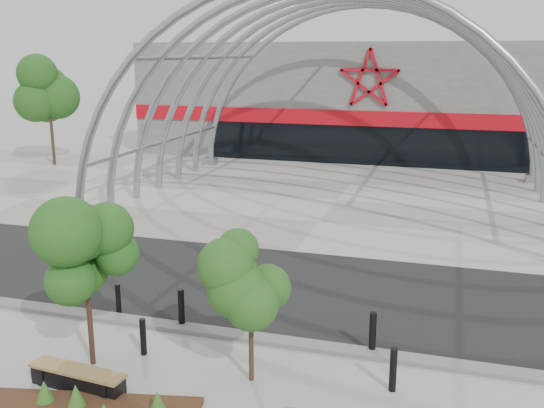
{
  "coord_description": "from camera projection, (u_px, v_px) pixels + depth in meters",
  "views": [
    {
      "loc": [
        5.42,
        -14.04,
        7.34
      ],
      "look_at": [
        0.0,
        4.0,
        2.6
      ],
      "focal_mm": 40.0,
      "sensor_mm": 36.0,
      "label": 1
    }
  ],
  "objects": [
    {
      "name": "bollard_2",
      "position": [
        181.0,
        308.0,
        16.5
      ],
      "size": [
        0.18,
        0.18,
        1.1
      ],
      "primitive_type": "cylinder",
      "color": "black",
      "rests_on": "ground"
    },
    {
      "name": "arena_building",
      "position": [
        382.0,
        97.0,
        46.44
      ],
      "size": [
        34.0,
        15.24,
        8.0
      ],
      "color": "slate",
      "rests_on": "ground"
    },
    {
      "name": "bollard_4",
      "position": [
        393.0,
        370.0,
        13.39
      ],
      "size": [
        0.16,
        0.16,
        1.02
      ],
      "primitive_type": "cylinder",
      "color": "black",
      "rests_on": "ground"
    },
    {
      "name": "bollard_0",
      "position": [
        118.0,
        299.0,
        17.34
      ],
      "size": [
        0.15,
        0.15,
        0.92
      ],
      "primitive_type": "cylinder",
      "color": "black",
      "rests_on": "ground"
    },
    {
      "name": "forecourt",
      "position": [
        337.0,
        200.0,
        30.74
      ],
      "size": [
        60.0,
        17.0,
        0.04
      ],
      "primitive_type": "cube",
      "color": "gray",
      "rests_on": "ground"
    },
    {
      "name": "bg_tree_0",
      "position": [
        49.0,
        95.0,
        39.37
      ],
      "size": [
        3.0,
        3.0,
        6.45
      ],
      "color": "black",
      "rests_on": "ground"
    },
    {
      "name": "bollard_3",
      "position": [
        373.0,
        333.0,
        15.07
      ],
      "size": [
        0.17,
        0.17,
        1.09
      ],
      "primitive_type": "cylinder",
      "color": "black",
      "rests_on": "ground"
    },
    {
      "name": "vault_canopy",
      "position": [
        337.0,
        200.0,
        30.74
      ],
      "size": [
        20.8,
        15.8,
        20.36
      ],
      "color": "gray",
      "rests_on": "ground"
    },
    {
      "name": "bench_0",
      "position": [
        78.0,
        379.0,
        13.52
      ],
      "size": [
        2.38,
        0.72,
        0.49
      ],
      "color": "black",
      "rests_on": "ground"
    },
    {
      "name": "street_tree_0",
      "position": [
        84.0,
        250.0,
        13.99
      ],
      "size": [
        1.76,
        1.76,
        4.02
      ],
      "color": "black",
      "rests_on": "ground"
    },
    {
      "name": "road",
      "position": [
        268.0,
        285.0,
        19.59
      ],
      "size": [
        140.0,
        7.0,
        0.02
      ],
      "primitive_type": "cube",
      "color": "black",
      "rests_on": "ground"
    },
    {
      "name": "street_tree_1",
      "position": [
        251.0,
        280.0,
        13.35
      ],
      "size": [
        1.45,
        1.45,
        3.43
      ],
      "color": "black",
      "rests_on": "ground"
    },
    {
      "name": "bollard_1",
      "position": [
        143.0,
        337.0,
        15.02
      ],
      "size": [
        0.15,
        0.15,
        0.95
      ],
      "primitive_type": "cylinder",
      "color": "black",
      "rests_on": "ground"
    },
    {
      "name": "kerb",
      "position": [
        226.0,
        334.0,
        16.1
      ],
      "size": [
        60.0,
        0.5,
        0.12
      ],
      "primitive_type": "cube",
      "color": "#62625D",
      "rests_on": "ground"
    },
    {
      "name": "ground",
      "position": [
        229.0,
        332.0,
        16.34
      ],
      "size": [
        140.0,
        140.0,
        0.0
      ],
      "primitive_type": "plane",
      "color": "#9B9B95",
      "rests_on": "ground"
    }
  ]
}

